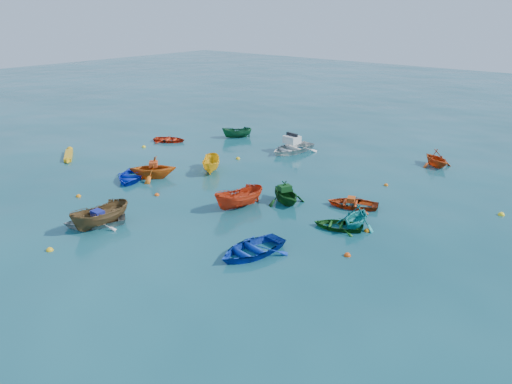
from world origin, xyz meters
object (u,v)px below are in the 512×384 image
Objects in this scene: motorboat_white at (292,152)px; dinghy_blue_sw at (131,180)px; dinghy_blue_se at (251,254)px; kayak_yellow at (69,157)px; dinghy_white_near at (95,225)px.

dinghy_blue_sw is at bearing -102.37° from motorboat_white.
dinghy_blue_se reaches higher than kayak_yellow.
motorboat_white reaches higher than dinghy_white_near.
dinghy_blue_sw is at bearing 163.42° from dinghy_white_near.
dinghy_blue_se is at bearing -53.55° from motorboat_white.
dinghy_blue_se is 18.18m from motorboat_white.
dinghy_white_near is 0.88× the size of kayak_yellow.
kayak_yellow is (-8.25, 0.22, 0.00)m from dinghy_blue_sw.
dinghy_blue_sw is 13.52m from motorboat_white.
kayak_yellow is (-12.93, 6.10, 0.00)m from dinghy_white_near.
dinghy_blue_sw is 13.77m from dinghy_blue_se.
dinghy_white_near is at bearing -81.76° from kayak_yellow.
dinghy_blue_sw is 8.25m from kayak_yellow.
dinghy_blue_se is at bearing -64.88° from kayak_yellow.
kayak_yellow is (-21.69, 3.19, 0.00)m from dinghy_blue_se.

